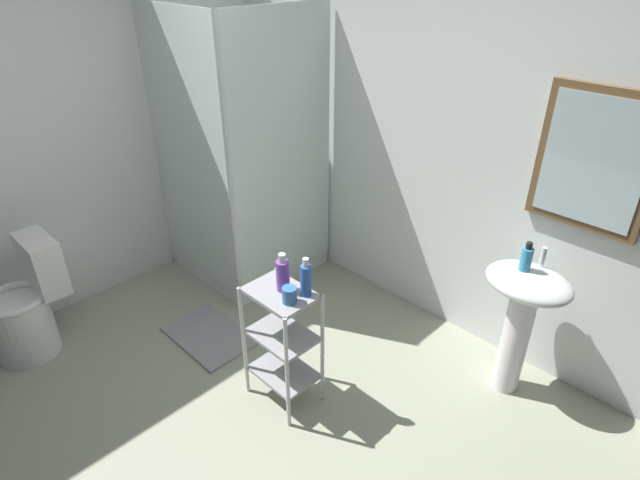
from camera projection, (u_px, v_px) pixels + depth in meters
ground_plane at (211, 455)px, 2.69m from camera, size 4.20×4.20×0.02m
wall_back at (440, 139)px, 3.19m from camera, size 4.20×0.14×2.50m
wall_left at (16, 140)px, 3.19m from camera, size 0.10×4.20×2.50m
shower_stall at (245, 220)px, 3.96m from camera, size 0.92×0.92×2.00m
pedestal_sink at (523, 308)px, 2.81m from camera, size 0.46×0.37×0.81m
sink_faucet at (543, 256)px, 2.75m from camera, size 0.03×0.03×0.10m
toilet at (27, 309)px, 3.23m from camera, size 0.37×0.49×0.76m
storage_cart at (282, 337)px, 2.82m from camera, size 0.38×0.28×0.74m
hand_soap_bottle at (526, 258)px, 2.69m from camera, size 0.06×0.06×0.16m
shampoo_bottle_blue at (306, 279)px, 2.60m from camera, size 0.06×0.06×0.22m
conditioner_bottle_purple at (283, 274)px, 2.64m from camera, size 0.07×0.07×0.22m
rinse_cup at (289, 295)px, 2.57m from camera, size 0.08×0.08×0.09m
bath_mat at (209, 335)px, 3.48m from camera, size 0.60×0.40×0.02m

